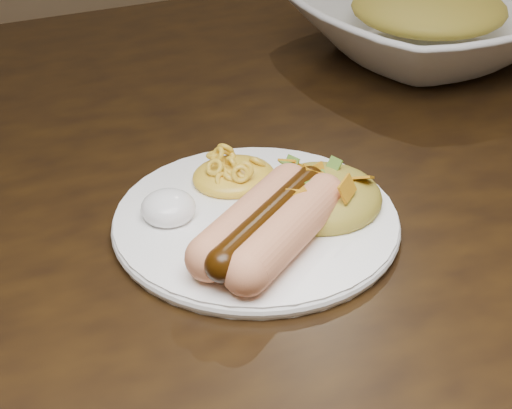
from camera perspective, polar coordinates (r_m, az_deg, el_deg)
name	(u,v)px	position (r m, az deg, el deg)	size (l,w,h in m)	color
table	(102,270)	(0.75, -11.11, -4.72)	(1.60, 0.90, 0.75)	black
plate	(256,221)	(0.63, 0.00, -1.22)	(0.23, 0.23, 0.01)	white
hotdog	(269,223)	(0.58, 0.99, -1.39)	(0.12, 0.13, 0.03)	#FF9C63
mac_and_cheese	(234,166)	(0.66, -1.63, 2.79)	(0.07, 0.07, 0.03)	gold
sour_cream	(168,202)	(0.62, -6.43, 0.16)	(0.04, 0.04, 0.03)	white
taco_salad	(321,187)	(0.63, 4.77, 1.31)	(0.10, 0.10, 0.04)	orange
serving_bowl	(427,24)	(0.96, 12.31, 12.73)	(0.31, 0.31, 0.08)	white
bowl_filling	(428,13)	(0.96, 12.40, 13.43)	(0.18, 0.18, 0.04)	orange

